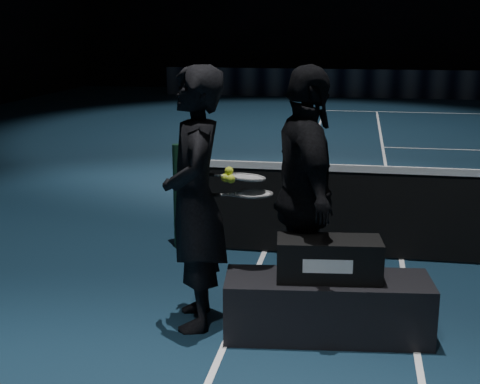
% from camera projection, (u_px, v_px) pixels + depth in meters
% --- Properties ---
extents(net_post_left, '(0.10, 0.10, 1.10)m').
position_uv_depth(net_post_left, '(178.00, 197.00, 6.92)').
color(net_post_left, black).
rests_on(net_post_left, floor).
extents(player_bench, '(1.57, 0.68, 0.46)m').
position_uv_depth(player_bench, '(327.00, 307.00, 5.00)').
color(player_bench, black).
rests_on(player_bench, floor).
extents(racket_bag, '(0.79, 0.41, 0.30)m').
position_uv_depth(racket_bag, '(329.00, 259.00, 4.91)').
color(racket_bag, black).
rests_on(racket_bag, player_bench).
extents(bag_signature, '(0.35, 0.04, 0.10)m').
position_uv_depth(bag_signature, '(328.00, 267.00, 4.75)').
color(bag_signature, white).
rests_on(bag_signature, racket_bag).
extents(player_a, '(0.64, 0.83, 2.00)m').
position_uv_depth(player_a, '(195.00, 200.00, 5.03)').
color(player_a, black).
rests_on(player_a, floor).
extents(player_b, '(0.82, 1.27, 2.00)m').
position_uv_depth(player_b, '(306.00, 197.00, 5.12)').
color(player_b, black).
rests_on(player_b, floor).
extents(racket_lower, '(0.71, 0.40, 0.03)m').
position_uv_depth(racket_lower, '(254.00, 194.00, 5.07)').
color(racket_lower, black).
rests_on(racket_lower, player_a).
extents(racket_upper, '(0.71, 0.44, 0.10)m').
position_uv_depth(racket_upper, '(247.00, 177.00, 5.07)').
color(racket_upper, black).
rests_on(racket_upper, player_b).
extents(tennis_balls, '(0.12, 0.10, 0.12)m').
position_uv_depth(tennis_balls, '(228.00, 176.00, 5.02)').
color(tennis_balls, '#C0D72D').
rests_on(tennis_balls, racket_upper).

